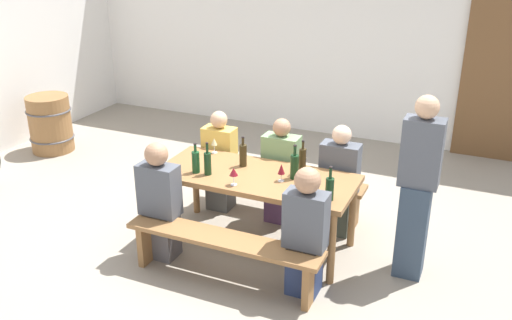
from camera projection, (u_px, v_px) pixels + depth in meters
name	position (u px, v px, depth m)	size (l,w,h in m)	color
ground_plane	(256.00, 243.00, 5.63)	(24.00, 24.00, 0.00)	gray
back_wall	(356.00, 27.00, 7.94)	(14.00, 0.20, 3.20)	white
wooden_door	(497.00, 82.00, 7.31)	(0.90, 0.06, 2.10)	brown
tasting_table	(256.00, 182.00, 5.37)	(1.90, 0.81, 0.75)	olive
bench_near	(223.00, 247.00, 4.89)	(1.80, 0.30, 0.45)	olive
bench_far	(282.00, 184.00, 6.09)	(1.80, 0.30, 0.45)	olive
wine_bottle_0	(208.00, 163.00, 5.30)	(0.07, 0.07, 0.32)	#143319
wine_bottle_1	(302.00, 160.00, 5.32)	(0.07, 0.07, 0.33)	#332814
wine_bottle_2	(295.00, 166.00, 5.21)	(0.08, 0.08, 0.33)	#143319
wine_bottle_3	(243.00, 155.00, 5.49)	(0.07, 0.07, 0.30)	#332814
wine_bottle_4	(196.00, 161.00, 5.34)	(0.08, 0.08, 0.30)	#194723
wine_bottle_5	(330.00, 188.00, 4.81)	(0.07, 0.07, 0.31)	#143319
wine_glass_0	(234.00, 172.00, 5.08)	(0.08, 0.08, 0.17)	silver
wine_glass_1	(281.00, 170.00, 5.16)	(0.07, 0.07, 0.17)	silver
wine_glass_2	(302.00, 156.00, 5.46)	(0.07, 0.07, 0.17)	silver
wine_glass_3	(214.00, 142.00, 5.80)	(0.06, 0.06, 0.16)	silver
seated_guest_near_0	(160.00, 203.00, 5.21)	(0.37, 0.24, 1.15)	#524E51
seated_guest_near_1	(305.00, 234.00, 4.68)	(0.36, 0.24, 1.16)	navy
seated_guest_far_0	(220.00, 163.00, 6.14)	(0.35, 0.24, 1.13)	#4A4A49
seated_guest_far_1	(281.00, 174.00, 5.87)	(0.38, 0.24, 1.14)	#513457
seated_guest_far_2	(339.00, 183.00, 5.64)	(0.38, 0.24, 1.16)	#424B40
standing_host	(417.00, 191.00, 4.84)	(0.33, 0.24, 1.68)	#324255
wine_barrel	(50.00, 124.00, 7.80)	(0.60, 0.60, 0.79)	olive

